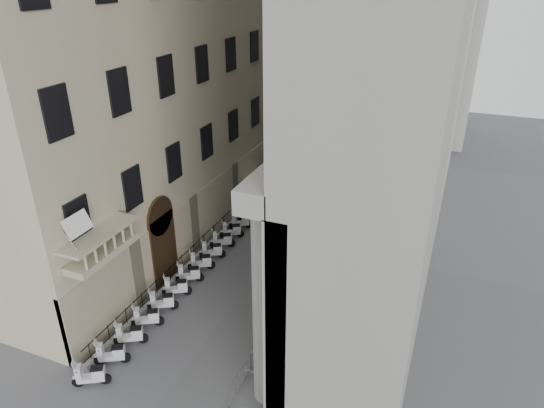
{
  "coord_description": "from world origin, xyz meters",
  "views": [
    {
      "loc": [
        10.33,
        -8.66,
        17.3
      ],
      "look_at": [
        0.61,
        15.68,
        4.5
      ],
      "focal_mm": 32.0,
      "sensor_mm": 36.0,
      "label": 1
    }
  ],
  "objects_px": {
    "info_kiosk": "(246,202)",
    "pedestrian_a": "(330,197)",
    "scooter_0": "(93,385)",
    "street_lamp": "(276,155)",
    "pedestrian_b": "(365,157)",
    "security_tent": "(268,170)"
  },
  "relations": [
    {
      "from": "info_kiosk",
      "to": "pedestrian_a",
      "type": "bearing_deg",
      "value": 4.94
    },
    {
      "from": "scooter_0",
      "to": "pedestrian_a",
      "type": "bearing_deg",
      "value": -43.04
    },
    {
      "from": "scooter_0",
      "to": "street_lamp",
      "type": "xyz_separation_m",
      "value": [
        0.82,
        20.95,
        4.21
      ]
    },
    {
      "from": "scooter_0",
      "to": "info_kiosk",
      "type": "height_order",
      "value": "info_kiosk"
    },
    {
      "from": "info_kiosk",
      "to": "pedestrian_a",
      "type": "height_order",
      "value": "pedestrian_a"
    },
    {
      "from": "scooter_0",
      "to": "street_lamp",
      "type": "distance_m",
      "value": 21.39
    },
    {
      "from": "street_lamp",
      "to": "pedestrian_a",
      "type": "xyz_separation_m",
      "value": [
        4.3,
        0.9,
        -3.25
      ]
    },
    {
      "from": "info_kiosk",
      "to": "pedestrian_b",
      "type": "relative_size",
      "value": 0.85
    },
    {
      "from": "security_tent",
      "to": "pedestrian_a",
      "type": "distance_m",
      "value": 5.51
    },
    {
      "from": "street_lamp",
      "to": "pedestrian_b",
      "type": "height_order",
      "value": "street_lamp"
    },
    {
      "from": "street_lamp",
      "to": "pedestrian_b",
      "type": "distance_m",
      "value": 12.47
    },
    {
      "from": "scooter_0",
      "to": "info_kiosk",
      "type": "distance_m",
      "value": 18.78
    },
    {
      "from": "security_tent",
      "to": "street_lamp",
      "type": "relative_size",
      "value": 0.52
    },
    {
      "from": "pedestrian_a",
      "to": "scooter_0",
      "type": "bearing_deg",
      "value": 77.02
    },
    {
      "from": "info_kiosk",
      "to": "pedestrian_b",
      "type": "bearing_deg",
      "value": 40.47
    },
    {
      "from": "security_tent",
      "to": "street_lamp",
      "type": "height_order",
      "value": "street_lamp"
    },
    {
      "from": "info_kiosk",
      "to": "pedestrian_b",
      "type": "xyz_separation_m",
      "value": [
        6.58,
        13.16,
        0.14
      ]
    },
    {
      "from": "security_tent",
      "to": "pedestrian_b",
      "type": "relative_size",
      "value": 1.95
    },
    {
      "from": "street_lamp",
      "to": "pedestrian_a",
      "type": "relative_size",
      "value": 3.74
    },
    {
      "from": "pedestrian_a",
      "to": "pedestrian_b",
      "type": "relative_size",
      "value": 1.01
    },
    {
      "from": "pedestrian_a",
      "to": "info_kiosk",
      "type": "bearing_deg",
      "value": 28.09
    },
    {
      "from": "scooter_0",
      "to": "pedestrian_b",
      "type": "distance_m",
      "value": 32.44
    }
  ]
}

